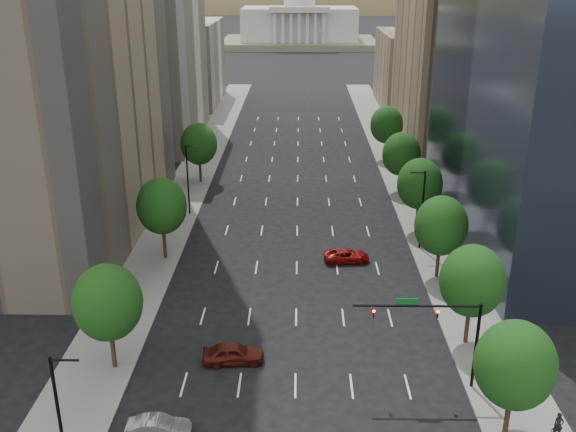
# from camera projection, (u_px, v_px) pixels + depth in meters

# --- Properties ---
(sidewalk_left) EXTENTS (6.00, 200.00, 0.15)m
(sidewalk_left) POSITION_uv_depth(u_px,v_px,m) (166.00, 229.00, 75.75)
(sidewalk_left) COLOR slate
(sidewalk_left) RESTS_ON ground
(sidewalk_right) EXTENTS (6.00, 200.00, 0.15)m
(sidewalk_right) POSITION_uv_depth(u_px,v_px,m) (429.00, 231.00, 75.24)
(sidewalk_right) COLOR slate
(sidewalk_right) RESTS_ON ground
(midrise_cream_left) EXTENTS (14.00, 30.00, 35.00)m
(midrise_cream_left) POSITION_uv_depth(u_px,v_px,m) (153.00, 39.00, 109.65)
(midrise_cream_left) COLOR beige
(midrise_cream_left) RESTS_ON ground
(filler_left) EXTENTS (14.00, 26.00, 18.00)m
(filler_left) POSITION_uv_depth(u_px,v_px,m) (187.00, 63.00, 143.48)
(filler_left) COLOR beige
(filler_left) RESTS_ON ground
(parking_tan_right) EXTENTS (14.00, 30.00, 30.00)m
(parking_tan_right) POSITION_uv_depth(u_px,v_px,m) (448.00, 57.00, 106.95)
(parking_tan_right) COLOR #8C7759
(parking_tan_right) RESTS_ON ground
(filler_right) EXTENTS (14.00, 26.00, 16.00)m
(filler_right) POSITION_uv_depth(u_px,v_px,m) (413.00, 70.00, 140.23)
(filler_right) COLOR #8C7759
(filler_right) RESTS_ON ground
(tree_right_0) EXTENTS (5.20, 5.20, 8.39)m
(tree_right_0) POSITION_uv_depth(u_px,v_px,m) (515.00, 365.00, 40.73)
(tree_right_0) COLOR #382316
(tree_right_0) RESTS_ON ground
(tree_right_1) EXTENTS (5.20, 5.20, 8.75)m
(tree_right_1) POSITION_uv_depth(u_px,v_px,m) (472.00, 281.00, 50.85)
(tree_right_1) COLOR #382316
(tree_right_1) RESTS_ON ground
(tree_right_2) EXTENTS (5.20, 5.20, 8.61)m
(tree_right_2) POSITION_uv_depth(u_px,v_px,m) (441.00, 226.00, 62.08)
(tree_right_2) COLOR #382316
(tree_right_2) RESTS_ON ground
(tree_right_3) EXTENTS (5.20, 5.20, 8.89)m
(tree_right_3) POSITION_uv_depth(u_px,v_px,m) (420.00, 184.00, 73.16)
(tree_right_3) COLOR #382316
(tree_right_3) RESTS_ON ground
(tree_right_4) EXTENTS (5.20, 5.20, 8.46)m
(tree_right_4) POSITION_uv_depth(u_px,v_px,m) (401.00, 154.00, 86.36)
(tree_right_4) COLOR #382316
(tree_right_4) RESTS_ON ground
(tree_right_5) EXTENTS (5.20, 5.20, 8.75)m
(tree_right_5) POSITION_uv_depth(u_px,v_px,m) (387.00, 125.00, 101.16)
(tree_right_5) COLOR #382316
(tree_right_5) RESTS_ON ground
(tree_left_0) EXTENTS (5.20, 5.20, 8.75)m
(tree_left_0) POSITION_uv_depth(u_px,v_px,m) (108.00, 303.00, 47.58)
(tree_left_0) COLOR #382316
(tree_left_0) RESTS_ON ground
(tree_left_1) EXTENTS (5.20, 5.20, 8.97)m
(tree_left_1) POSITION_uv_depth(u_px,v_px,m) (162.00, 206.00, 66.13)
(tree_left_1) COLOR #382316
(tree_left_1) RESTS_ON ground
(tree_left_2) EXTENTS (5.20, 5.20, 8.68)m
(tree_left_2) POSITION_uv_depth(u_px,v_px,m) (199.00, 144.00, 90.46)
(tree_left_2) COLOR #382316
(tree_left_2) RESTS_ON ground
(streetlight_rn) EXTENTS (1.70, 0.20, 9.00)m
(streetlight_rn) POSITION_uv_depth(u_px,v_px,m) (422.00, 208.00, 68.89)
(streetlight_rn) COLOR black
(streetlight_rn) RESTS_ON ground
(streetlight_ls) EXTENTS (1.70, 0.20, 9.00)m
(streetlight_ls) POSITION_uv_depth(u_px,v_px,m) (61.00, 419.00, 36.71)
(streetlight_ls) COLOR black
(streetlight_ls) RESTS_ON ground
(streetlight_ln) EXTENTS (1.70, 0.20, 9.00)m
(streetlight_ln) POSITION_uv_depth(u_px,v_px,m) (188.00, 178.00, 78.64)
(streetlight_ln) COLOR black
(streetlight_ln) RESTS_ON ground
(traffic_signal) EXTENTS (9.12, 0.40, 7.38)m
(traffic_signal) POSITION_uv_depth(u_px,v_px,m) (444.00, 326.00, 45.52)
(traffic_signal) COLOR black
(traffic_signal) RESTS_ON ground
(capitol) EXTENTS (60.00, 40.00, 35.20)m
(capitol) POSITION_uv_depth(u_px,v_px,m) (299.00, 23.00, 249.18)
(capitol) COLOR #596647
(capitol) RESTS_ON ground
(foothills) EXTENTS (720.00, 413.00, 263.00)m
(foothills) POSITION_uv_depth(u_px,v_px,m) (337.00, 45.00, 591.25)
(foothills) COLOR brown
(foothills) RESTS_ON ground
(car_maroon) EXTENTS (4.98, 2.43, 1.64)m
(car_maroon) POSITION_uv_depth(u_px,v_px,m) (233.00, 353.00, 50.08)
(car_maroon) COLOR #4C140C
(car_maroon) RESTS_ON ground
(car_silver) EXTENTS (4.28, 1.62, 1.39)m
(car_silver) POSITION_uv_depth(u_px,v_px,m) (158.00, 427.00, 42.21)
(car_silver) COLOR gray
(car_silver) RESTS_ON ground
(car_red_far) EXTENTS (5.00, 2.70, 1.33)m
(car_red_far) POSITION_uv_depth(u_px,v_px,m) (346.00, 256.00, 67.40)
(car_red_far) COLOR maroon
(car_red_far) RESTS_ON ground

